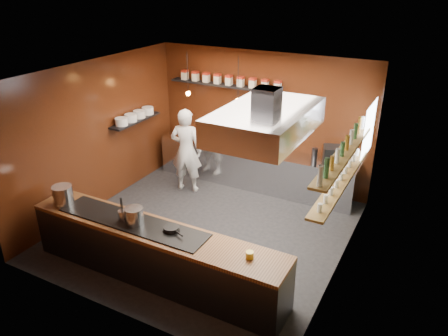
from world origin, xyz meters
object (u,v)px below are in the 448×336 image
Objects in this scene: stockpot_small at (134,216)px; extractor_hood at (266,121)px; stockpot_large at (63,195)px; espresso_machine at (333,156)px; chef at (186,150)px.

extractor_hood is at bearing 37.24° from stockpot_small.
stockpot_small is (-1.62, -1.23, -1.43)m from extractor_hood.
stockpot_large reaches higher than stockpot_small.
stockpot_large is at bearing -152.44° from espresso_machine.
espresso_machine is at bearing 79.36° from extractor_hood.
extractor_hood reaches higher than chef.
espresso_machine is 0.21× the size of chef.
stockpot_small is 0.72× the size of espresso_machine.
extractor_hood is at bearing 22.74° from stockpot_large.
stockpot_small is (1.45, 0.06, -0.03)m from stockpot_large.
extractor_hood is 2.49m from stockpot_small.
extractor_hood reaches higher than espresso_machine.
chef is at bearing 146.30° from extractor_hood.
espresso_machine is (3.54, 3.80, -0.00)m from stockpot_large.
stockpot_small is 0.15× the size of chef.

